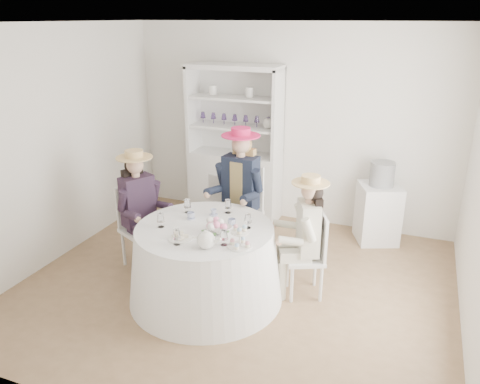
% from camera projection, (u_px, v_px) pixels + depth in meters
% --- Properties ---
extents(ground, '(4.50, 4.50, 0.00)m').
position_uv_depth(ground, '(237.00, 285.00, 5.11)').
color(ground, brown).
rests_on(ground, ground).
extents(ceiling, '(4.50, 4.50, 0.00)m').
position_uv_depth(ceiling, '(236.00, 22.00, 4.16)').
color(ceiling, white).
rests_on(ceiling, wall_back).
extents(wall_back, '(4.50, 0.00, 4.50)m').
position_uv_depth(wall_back, '(291.00, 126.00, 6.38)').
color(wall_back, white).
rests_on(wall_back, ground).
extents(wall_front, '(4.50, 0.00, 4.50)m').
position_uv_depth(wall_front, '(116.00, 258.00, 2.89)').
color(wall_front, white).
rests_on(wall_front, ground).
extents(wall_left, '(0.00, 4.50, 4.50)m').
position_uv_depth(wall_left, '(56.00, 146.00, 5.40)').
color(wall_left, white).
rests_on(wall_left, ground).
extents(tea_table, '(1.58, 1.58, 0.79)m').
position_uv_depth(tea_table, '(205.00, 263.00, 4.76)').
color(tea_table, white).
rests_on(tea_table, ground).
extents(hutch, '(1.38, 0.73, 2.16)m').
position_uv_depth(hutch, '(236.00, 165.00, 6.63)').
color(hutch, silver).
rests_on(hutch, ground).
extents(side_table, '(0.64, 0.64, 0.76)m').
position_uv_depth(side_table, '(378.00, 213.00, 6.00)').
color(side_table, silver).
rests_on(side_table, ground).
extents(hatbox, '(0.39, 0.39, 0.30)m').
position_uv_depth(hatbox, '(382.00, 174.00, 5.82)').
color(hatbox, black).
rests_on(hatbox, side_table).
extents(guest_left, '(0.59, 0.54, 1.40)m').
position_uv_depth(guest_left, '(139.00, 203.00, 5.24)').
color(guest_left, silver).
rests_on(guest_left, ground).
extents(guest_mid, '(0.58, 0.60, 1.57)m').
position_uv_depth(guest_mid, '(240.00, 185.00, 5.48)').
color(guest_mid, silver).
rests_on(guest_mid, ground).
extents(guest_right, '(0.55, 0.50, 1.32)m').
position_uv_depth(guest_right, '(306.00, 230.00, 4.69)').
color(guest_right, silver).
rests_on(guest_right, ground).
extents(spare_chair, '(0.37, 0.37, 0.87)m').
position_uv_depth(spare_chair, '(224.00, 203.00, 6.11)').
color(spare_chair, silver).
rests_on(spare_chair, ground).
extents(teacup_a, '(0.10, 0.10, 0.06)m').
position_uv_depth(teacup_a, '(191.00, 216.00, 4.81)').
color(teacup_a, white).
rests_on(teacup_a, tea_table).
extents(teacup_b, '(0.08, 0.08, 0.06)m').
position_uv_depth(teacup_b, '(214.00, 213.00, 4.90)').
color(teacup_b, white).
rests_on(teacup_b, tea_table).
extents(teacup_c, '(0.08, 0.08, 0.06)m').
position_uv_depth(teacup_c, '(232.00, 223.00, 4.65)').
color(teacup_c, white).
rests_on(teacup_c, tea_table).
extents(flower_bowl, '(0.27, 0.27, 0.05)m').
position_uv_depth(flower_bowl, '(220.00, 230.00, 4.50)').
color(flower_bowl, white).
rests_on(flower_bowl, tea_table).
extents(flower_arrangement, '(0.19, 0.19, 0.07)m').
position_uv_depth(flower_arrangement, '(216.00, 226.00, 4.45)').
color(flower_arrangement, pink).
rests_on(flower_arrangement, tea_table).
extents(table_teapot, '(0.23, 0.17, 0.18)m').
position_uv_depth(table_teapot, '(206.00, 240.00, 4.20)').
color(table_teapot, white).
rests_on(table_teapot, tea_table).
extents(sandwich_plate, '(0.23, 0.23, 0.05)m').
position_uv_depth(sandwich_plate, '(180.00, 237.00, 4.39)').
color(sandwich_plate, white).
rests_on(sandwich_plate, tea_table).
extents(cupcake_stand, '(0.22, 0.22, 0.21)m').
position_uv_depth(cupcake_stand, '(240.00, 239.00, 4.21)').
color(cupcake_stand, white).
rests_on(cupcake_stand, tea_table).
extents(stemware_set, '(0.89, 0.93, 0.15)m').
position_uv_depth(stemware_set, '(204.00, 220.00, 4.60)').
color(stemware_set, white).
rests_on(stemware_set, tea_table).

